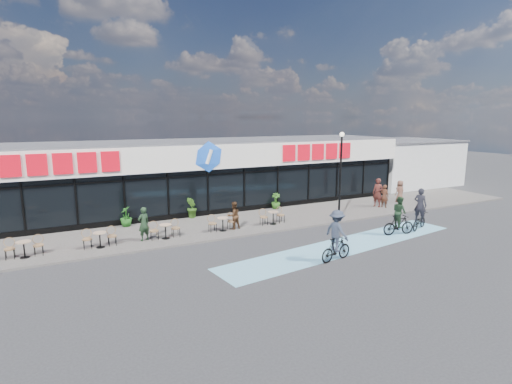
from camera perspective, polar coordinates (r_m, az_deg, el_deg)
ground at (r=19.17m, az=0.42°, el=-8.10°), size 120.00×120.00×0.00m
sidewalk at (r=23.08m, az=-4.69°, el=-4.75°), size 44.00×5.00×0.10m
bike_lane at (r=20.08m, az=12.73°, el=-7.47°), size 14.17×4.13×0.01m
building at (r=27.63m, az=-9.00°, el=2.56°), size 30.60×6.57×4.75m
neighbour_building at (r=39.78m, az=19.92°, el=4.09°), size 9.20×7.20×4.11m
lamp_post at (r=23.85m, az=12.00°, el=3.28°), size 0.28×0.28×5.22m
bistro_set_1 at (r=20.37m, az=-30.22°, el=-6.81°), size 1.54×0.62×0.90m
bistro_set_2 at (r=20.36m, az=-21.43°, el=-6.08°), size 1.54×0.62×0.90m
bistro_set_3 at (r=20.83m, az=-12.86°, el=-5.24°), size 1.54×0.62×0.90m
bistro_set_4 at (r=21.74m, az=-4.86°, el=-4.34°), size 1.54×0.62×0.90m
bistro_set_5 at (r=23.03m, az=2.35°, el=-3.45°), size 1.54×0.62×0.90m
potted_plant_left at (r=23.63m, az=-18.09°, el=-3.33°), size 0.71×0.71×1.14m
potted_plant_mid at (r=24.58m, az=-9.11°, el=-2.20°), size 0.64×0.76×1.31m
potted_plant_right at (r=26.81m, az=2.85°, el=-1.28°), size 0.78×0.78×1.06m
patron_left at (r=20.62m, az=-15.76°, el=-4.41°), size 0.73×0.61×1.70m
patron_right at (r=21.89m, az=-3.20°, el=-3.37°), size 0.83×0.70×1.53m
pedestrian_a at (r=28.51m, az=16.99°, el=-0.09°), size 0.69×0.83×1.96m
pedestrian_b at (r=28.52m, az=17.87°, el=-0.54°), size 0.57×0.67×1.57m
pedestrian_c at (r=30.65m, az=19.86°, el=0.10°), size 0.79×0.54×1.58m
cyclist_a at (r=23.95m, az=22.31°, el=-3.09°), size 1.86×1.24×2.33m
cyclist_b at (r=22.43m, az=19.75°, el=-3.65°), size 1.86×0.90×2.08m
cyclist_c at (r=17.65m, az=11.43°, el=-6.44°), size 1.80×1.27×2.26m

